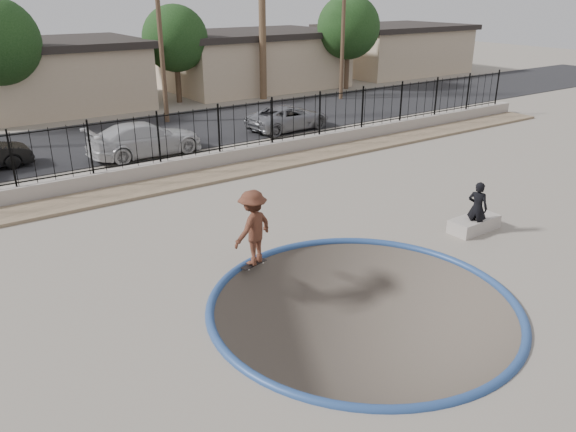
# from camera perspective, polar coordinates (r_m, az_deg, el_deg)

# --- Properties ---
(ground) EXTENTS (120.00, 120.00, 2.20)m
(ground) POSITION_cam_1_polar(r_m,az_deg,el_deg) (23.62, -14.07, 2.38)
(ground) COLOR gray
(ground) RESTS_ON ground
(bowl_pit) EXTENTS (6.84, 6.84, 1.80)m
(bowl_pit) POSITION_cam_1_polar(r_m,az_deg,el_deg) (12.84, 7.63, -8.91)
(bowl_pit) COLOR #463C35
(bowl_pit) RESTS_ON ground
(coping_ring) EXTENTS (7.04, 7.04, 0.20)m
(coping_ring) POSITION_cam_1_polar(r_m,az_deg,el_deg) (12.84, 7.63, -8.91)
(coping_ring) COLOR navy
(coping_ring) RESTS_ON ground
(rock_strip) EXTENTS (42.00, 1.60, 0.11)m
(rock_strip) POSITION_cam_1_polar(r_m,az_deg,el_deg) (20.78, -11.51, 3.29)
(rock_strip) COLOR #977E63
(rock_strip) RESTS_ON ground
(retaining_wall) EXTENTS (42.00, 0.45, 0.60)m
(retaining_wall) POSITION_cam_1_polar(r_m,az_deg,el_deg) (21.67, -12.74, 4.65)
(retaining_wall) COLOR #A2978E
(retaining_wall) RESTS_ON ground
(fence) EXTENTS (40.00, 0.04, 1.80)m
(fence) POSITION_cam_1_polar(r_m,az_deg,el_deg) (21.36, -13.01, 7.72)
(fence) COLOR black
(fence) RESTS_ON retaining_wall
(street) EXTENTS (90.00, 8.00, 0.04)m
(street) POSITION_cam_1_polar(r_m,az_deg,el_deg) (27.87, -18.10, 7.32)
(street) COLOR black
(street) RESTS_ON ground
(house_center) EXTENTS (10.60, 8.60, 3.90)m
(house_center) POSITION_cam_1_polar(r_m,az_deg,el_deg) (36.60, -23.14, 13.08)
(house_center) COLOR tan
(house_center) RESTS_ON ground
(house_east) EXTENTS (12.60, 8.60, 3.90)m
(house_east) POSITION_cam_1_polar(r_m,az_deg,el_deg) (41.82, -3.58, 15.63)
(house_east) COLOR tan
(house_east) RESTS_ON ground
(house_east_far) EXTENTS (11.60, 8.60, 3.90)m
(house_east_far) POSITION_cam_1_polar(r_m,az_deg,el_deg) (50.50, 10.68, 16.40)
(house_east_far) COLOR tan
(house_east_far) RESTS_ON ground
(utility_pole_mid) EXTENTS (1.70, 0.24, 9.50)m
(utility_pole_mid) POSITION_cam_1_polar(r_m,az_deg,el_deg) (30.36, -12.93, 18.43)
(utility_pole_mid) COLOR #473323
(utility_pole_mid) RESTS_ON ground
(utility_pole_right) EXTENTS (1.70, 0.24, 9.00)m
(utility_pole_right) POSITION_cam_1_polar(r_m,az_deg,el_deg) (36.68, 5.64, 18.97)
(utility_pole_right) COLOR #473323
(utility_pole_right) RESTS_ON ground
(street_tree_mid) EXTENTS (3.96, 3.96, 5.83)m
(street_tree_mid) POSITION_cam_1_polar(r_m,az_deg,el_deg) (36.20, -11.41, 17.25)
(street_tree_mid) COLOR #473323
(street_tree_mid) RESTS_ON ground
(street_tree_right) EXTENTS (4.32, 4.32, 6.36)m
(street_tree_right) POSITION_cam_1_polar(r_m,az_deg,el_deg) (40.93, 6.15, 18.53)
(street_tree_right) COLOR #473323
(street_tree_right) RESTS_ON ground
(skater) EXTENTS (1.42, 1.09, 1.94)m
(skater) POSITION_cam_1_polar(r_m,az_deg,el_deg) (14.01, -3.57, -1.55)
(skater) COLOR brown
(skater) RESTS_ON ground
(skateboard) EXTENTS (0.79, 0.37, 0.07)m
(skateboard) POSITION_cam_1_polar(r_m,az_deg,el_deg) (14.40, -3.48, -4.90)
(skateboard) COLOR black
(skateboard) RESTS_ON ground
(videographer) EXTENTS (0.54, 0.66, 1.55)m
(videographer) POSITION_cam_1_polar(r_m,az_deg,el_deg) (16.91, 18.68, 0.80)
(videographer) COLOR black
(videographer) RESTS_ON ground
(concrete_ledge) EXTENTS (1.61, 0.73, 0.40)m
(concrete_ledge) POSITION_cam_1_polar(r_m,az_deg,el_deg) (17.28, 18.38, -0.78)
(concrete_ledge) COLOR #A99F96
(concrete_ledge) RESTS_ON ground
(car_c) EXTENTS (4.89, 2.13, 1.40)m
(car_c) POSITION_cam_1_polar(r_m,az_deg,el_deg) (24.57, -14.30, 7.59)
(car_c) COLOR silver
(car_c) RESTS_ON street
(car_d) EXTENTS (4.54, 2.38, 1.22)m
(car_d) POSITION_cam_1_polar(r_m,az_deg,el_deg) (28.44, 0.03, 9.97)
(car_d) COLOR gray
(car_d) RESTS_ON street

